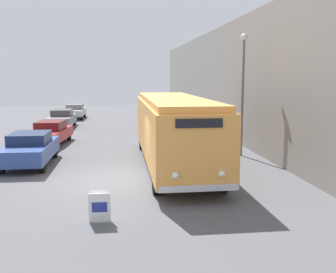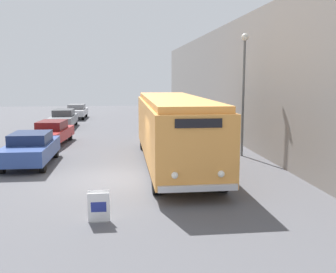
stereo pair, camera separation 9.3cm
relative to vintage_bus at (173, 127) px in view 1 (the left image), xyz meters
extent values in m
plane|color=#56565B|center=(-2.73, -2.12, -1.76)|extent=(80.00, 80.00, 0.00)
cube|color=gray|center=(4.89, 7.88, 2.00)|extent=(0.30, 60.00, 7.51)
cylinder|color=black|center=(-1.17, -4.28, -1.29)|extent=(0.28, 0.94, 0.94)
cylinder|color=black|center=(1.17, -4.28, -1.29)|extent=(0.28, 0.94, 0.94)
cylinder|color=black|center=(-1.17, 4.30, -1.29)|extent=(0.28, 0.94, 0.94)
cylinder|color=black|center=(1.17, 4.30, -1.29)|extent=(0.28, 0.94, 0.94)
cube|color=#EF9E47|center=(0.00, 0.01, -0.09)|extent=(2.66, 11.38, 2.40)
cube|color=#FEA74B|center=(0.00, 0.01, 1.23)|extent=(2.45, 10.92, 0.24)
cube|color=silver|center=(0.00, -5.74, -1.17)|extent=(2.53, 0.12, 0.20)
sphere|color=white|center=(-0.73, -5.71, -0.74)|extent=(0.22, 0.22, 0.22)
sphere|color=white|center=(0.73, -5.71, -0.74)|extent=(0.22, 0.22, 0.22)
cube|color=black|center=(0.00, -5.70, 0.86)|extent=(1.47, 0.06, 0.28)
cube|color=gray|center=(-3.01, -6.69, -1.76)|extent=(0.55, 0.19, 0.01)
cube|color=white|center=(-3.01, -6.77, -1.33)|extent=(0.61, 0.18, 0.87)
cube|color=white|center=(-3.01, -6.61, -1.33)|extent=(0.61, 0.18, 0.87)
cube|color=navy|center=(-3.01, -6.78, -1.31)|extent=(0.42, 0.06, 0.30)
cylinder|color=#595E60|center=(3.78, 1.85, 1.16)|extent=(0.12, 0.12, 5.84)
sphere|color=silver|center=(3.78, 1.85, 4.19)|extent=(0.36, 0.36, 0.36)
cylinder|color=black|center=(-7.36, -0.59, -1.43)|extent=(0.22, 0.66, 0.66)
cylinder|color=black|center=(-5.69, -0.61, -1.43)|extent=(0.22, 0.66, 0.66)
cylinder|color=black|center=(-7.33, 2.54, -1.43)|extent=(0.22, 0.66, 0.66)
cylinder|color=black|center=(-5.66, 2.52, -1.43)|extent=(0.22, 0.66, 0.66)
cube|color=#2D478C|center=(-6.51, 0.97, -1.09)|extent=(1.98, 4.55, 0.68)
cube|color=#19274D|center=(-6.51, 1.08, -0.51)|extent=(1.66, 2.05, 0.47)
cylinder|color=black|center=(-7.39, 5.07, -1.46)|extent=(0.22, 0.60, 0.60)
cylinder|color=black|center=(-5.93, 4.92, -1.46)|extent=(0.22, 0.60, 0.60)
cylinder|color=black|center=(-7.08, 8.15, -1.46)|extent=(0.22, 0.60, 0.60)
cylinder|color=black|center=(-5.62, 8.00, -1.46)|extent=(0.22, 0.60, 0.60)
cube|color=#A52323|center=(-6.51, 6.54, -1.16)|extent=(2.17, 4.64, 0.60)
cube|color=#5B1313|center=(-6.50, 6.65, -0.61)|extent=(1.66, 2.16, 0.50)
cylinder|color=black|center=(-7.66, 12.67, -1.44)|extent=(0.22, 0.63, 0.63)
cylinder|color=black|center=(-6.16, 12.67, -1.44)|extent=(0.22, 0.63, 0.63)
cylinder|color=black|center=(-7.65, 16.05, -1.44)|extent=(0.22, 0.63, 0.63)
cylinder|color=black|center=(-6.15, 16.04, -1.44)|extent=(0.22, 0.63, 0.63)
cube|color=slate|center=(-6.91, 14.36, -1.12)|extent=(1.77, 4.78, 0.65)
cube|color=#3F4043|center=(-6.90, 14.48, -0.55)|extent=(1.50, 2.15, 0.49)
cylinder|color=black|center=(-7.40, 19.90, -1.41)|extent=(0.22, 0.71, 0.71)
cylinder|color=black|center=(-5.92, 19.88, -1.41)|extent=(0.22, 0.71, 0.71)
cylinder|color=black|center=(-7.35, 22.71, -1.41)|extent=(0.22, 0.71, 0.71)
cylinder|color=black|center=(-5.87, 22.69, -1.41)|extent=(0.22, 0.71, 0.71)
cube|color=#B7B7BC|center=(-6.63, 21.30, -1.13)|extent=(1.82, 4.24, 0.56)
cube|color=slate|center=(-6.63, 21.40, -0.61)|extent=(1.52, 1.92, 0.46)
camera|label=1|loc=(-2.42, -17.37, 2.27)|focal=42.00mm
camera|label=2|loc=(-2.33, -17.38, 2.27)|focal=42.00mm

